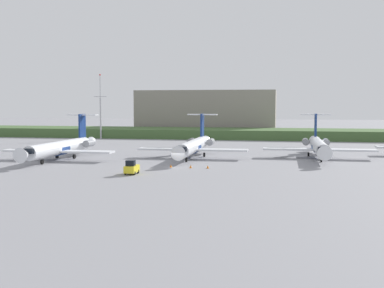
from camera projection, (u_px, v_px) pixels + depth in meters
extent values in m
plane|color=gray|center=(205.00, 151.00, 114.77)|extent=(500.00, 500.00, 0.00)
cube|color=#426033|center=(227.00, 133.00, 158.81)|extent=(320.00, 20.00, 3.05)
cylinder|color=silver|center=(60.00, 148.00, 96.10)|extent=(2.70, 24.00, 2.70)
cone|color=silver|center=(25.00, 155.00, 82.88)|extent=(2.70, 3.00, 2.70)
cone|color=silver|center=(88.00, 142.00, 109.81)|extent=(2.30, 4.00, 2.29)
cube|color=black|center=(30.00, 151.00, 84.70)|extent=(2.02, 1.80, 0.90)
cylinder|color=navy|center=(60.00, 148.00, 96.11)|extent=(2.76, 3.60, 2.76)
cube|color=silver|center=(31.00, 151.00, 96.27)|extent=(11.00, 3.20, 0.36)
cube|color=silver|center=(86.00, 152.00, 94.07)|extent=(11.00, 3.20, 0.36)
cube|color=navy|center=(82.00, 126.00, 106.54)|extent=(0.36, 3.20, 5.20)
cube|color=silver|center=(83.00, 115.00, 106.64)|extent=(6.80, 1.80, 0.24)
cylinder|color=gray|center=(70.00, 143.00, 105.51)|extent=(1.50, 3.40, 1.50)
cylinder|color=gray|center=(89.00, 143.00, 104.67)|extent=(1.50, 3.40, 1.50)
cylinder|color=gray|center=(42.00, 159.00, 88.93)|extent=(0.20, 0.20, 0.65)
cylinder|color=black|center=(42.00, 162.00, 88.98)|extent=(0.30, 0.90, 0.90)
cylinder|color=black|center=(57.00, 156.00, 98.97)|extent=(0.35, 0.90, 0.90)
cylinder|color=black|center=(74.00, 157.00, 98.26)|extent=(0.35, 0.90, 0.90)
cylinder|color=silver|center=(193.00, 146.00, 99.75)|extent=(2.70, 24.00, 2.70)
cone|color=silver|center=(180.00, 152.00, 86.53)|extent=(2.70, 3.00, 2.70)
cone|color=silver|center=(204.00, 141.00, 113.46)|extent=(2.29, 4.00, 2.29)
cube|color=black|center=(182.00, 149.00, 88.36)|extent=(2.03, 1.80, 0.90)
cylinder|color=navy|center=(193.00, 147.00, 99.76)|extent=(2.76, 3.60, 2.76)
cube|color=silver|center=(165.00, 149.00, 99.92)|extent=(11.00, 3.20, 0.36)
cube|color=silver|center=(221.00, 150.00, 97.73)|extent=(11.00, 3.20, 0.36)
cube|color=navy|center=(202.00, 125.00, 110.20)|extent=(0.36, 3.20, 5.20)
cube|color=silver|center=(202.00, 115.00, 110.29)|extent=(6.80, 1.80, 0.24)
cylinder|color=gray|center=(191.00, 142.00, 109.16)|extent=(1.50, 3.40, 1.50)
cylinder|color=gray|center=(211.00, 142.00, 108.33)|extent=(1.50, 3.40, 1.50)
cylinder|color=gray|center=(186.00, 157.00, 92.59)|extent=(0.20, 0.20, 0.65)
cylinder|color=black|center=(186.00, 160.00, 92.63)|extent=(0.30, 0.90, 0.90)
cylinder|color=black|center=(187.00, 154.00, 102.62)|extent=(0.35, 0.90, 0.90)
cylinder|color=black|center=(204.00, 155.00, 101.91)|extent=(0.35, 0.90, 0.90)
cylinder|color=silver|center=(319.00, 146.00, 99.59)|extent=(2.70, 24.00, 2.70)
cone|color=silver|center=(324.00, 153.00, 86.37)|extent=(2.70, 3.00, 2.70)
cone|color=silver|center=(314.00, 141.00, 113.30)|extent=(2.30, 4.00, 2.29)
cube|color=black|center=(323.00, 149.00, 88.19)|extent=(2.02, 1.80, 0.90)
cylinder|color=navy|center=(319.00, 147.00, 99.60)|extent=(2.76, 3.60, 2.76)
cube|color=silver|center=(290.00, 149.00, 99.76)|extent=(11.00, 3.20, 0.36)
cube|color=silver|center=(349.00, 150.00, 97.56)|extent=(11.00, 3.20, 0.36)
cube|color=navy|center=(316.00, 125.00, 110.03)|extent=(0.36, 3.20, 5.20)
cube|color=silver|center=(316.00, 115.00, 110.13)|extent=(6.80, 1.80, 0.24)
cylinder|color=gray|center=(306.00, 142.00, 109.00)|extent=(1.50, 3.40, 1.50)
cylinder|color=gray|center=(326.00, 142.00, 108.16)|extent=(1.50, 3.40, 1.50)
cylinder|color=gray|center=(321.00, 157.00, 92.42)|extent=(0.20, 0.20, 0.65)
cylinder|color=black|center=(321.00, 160.00, 92.47)|extent=(0.30, 0.90, 0.90)
cylinder|color=black|center=(308.00, 154.00, 102.46)|extent=(0.35, 0.90, 0.90)
cylinder|color=black|center=(327.00, 155.00, 101.75)|extent=(0.35, 0.90, 0.90)
cylinder|color=#B2B2B7|center=(101.00, 118.00, 155.31)|extent=(0.50, 0.50, 13.26)
cylinder|color=#B2B2B7|center=(100.00, 87.00, 154.47)|extent=(0.28, 0.28, 7.14)
cube|color=#B2B2B7|center=(100.00, 97.00, 154.73)|extent=(4.40, 0.20, 0.20)
sphere|color=red|center=(100.00, 75.00, 154.15)|extent=(0.50, 0.50, 0.50)
cube|color=gray|center=(208.00, 112.00, 184.00)|extent=(51.53, 25.35, 16.31)
cube|color=yellow|center=(132.00, 169.00, 76.48)|extent=(1.70, 3.20, 1.10)
cube|color=black|center=(131.00, 163.00, 75.85)|extent=(1.36, 1.10, 0.90)
cylinder|color=black|center=(125.00, 173.00, 75.73)|extent=(0.22, 0.60, 0.60)
cylinder|color=black|center=(134.00, 173.00, 75.45)|extent=(0.22, 0.60, 0.60)
cylinder|color=black|center=(129.00, 171.00, 77.61)|extent=(0.22, 0.60, 0.60)
cylinder|color=black|center=(138.00, 172.00, 77.33)|extent=(0.22, 0.60, 0.60)
cone|color=orange|center=(171.00, 166.00, 84.68)|extent=(0.44, 0.44, 0.55)
cone|color=orange|center=(191.00, 167.00, 83.74)|extent=(0.44, 0.44, 0.55)
cone|color=orange|center=(208.00, 167.00, 83.27)|extent=(0.44, 0.44, 0.55)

